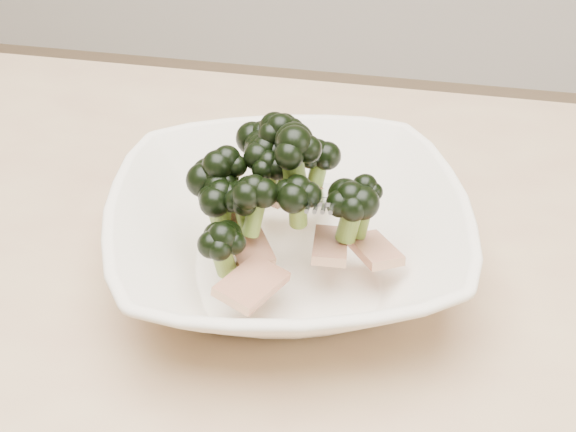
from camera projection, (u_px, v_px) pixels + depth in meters
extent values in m
cube|color=tan|center=(168.00, 344.00, 0.57)|extent=(1.20, 0.80, 0.04)
imported|color=#F5E7CF|center=(288.00, 236.00, 0.59)|extent=(0.32, 0.32, 0.06)
cylinder|color=#577326|center=(364.00, 213.00, 0.58)|extent=(0.02, 0.02, 0.04)
ellipsoid|color=black|center=(365.00, 186.00, 0.56)|extent=(0.03, 0.03, 0.02)
cylinder|color=#577326|center=(244.00, 215.00, 0.56)|extent=(0.02, 0.02, 0.03)
ellipsoid|color=black|center=(243.00, 194.00, 0.55)|extent=(0.03, 0.03, 0.02)
cylinder|color=#577326|center=(281.00, 162.00, 0.59)|extent=(0.02, 0.02, 0.05)
ellipsoid|color=black|center=(280.00, 128.00, 0.57)|extent=(0.04, 0.04, 0.03)
cylinder|color=#577326|center=(217.00, 207.00, 0.59)|extent=(0.03, 0.02, 0.05)
ellipsoid|color=black|center=(215.00, 176.00, 0.57)|extent=(0.04, 0.04, 0.03)
cylinder|color=#577326|center=(294.00, 175.00, 0.56)|extent=(0.03, 0.02, 0.04)
ellipsoid|color=black|center=(294.00, 143.00, 0.55)|extent=(0.04, 0.04, 0.03)
cylinder|color=#577326|center=(317.00, 176.00, 0.63)|extent=(0.02, 0.02, 0.04)
ellipsoid|color=black|center=(317.00, 152.00, 0.61)|extent=(0.03, 0.03, 0.03)
cylinder|color=#577326|center=(264.00, 171.00, 0.61)|extent=(0.03, 0.02, 0.05)
ellipsoid|color=black|center=(263.00, 136.00, 0.59)|extent=(0.04, 0.04, 0.03)
cylinder|color=#577326|center=(350.00, 221.00, 0.57)|extent=(0.02, 0.02, 0.03)
ellipsoid|color=black|center=(351.00, 197.00, 0.55)|extent=(0.04, 0.04, 0.03)
cylinder|color=#577326|center=(298.00, 210.00, 0.55)|extent=(0.01, 0.02, 0.03)
ellipsoid|color=black|center=(298.00, 189.00, 0.54)|extent=(0.03, 0.03, 0.03)
cylinder|color=#577326|center=(265.00, 177.00, 0.59)|extent=(0.02, 0.02, 0.04)
ellipsoid|color=black|center=(265.00, 149.00, 0.57)|extent=(0.03, 0.03, 0.03)
cylinder|color=#577326|center=(286.00, 176.00, 0.63)|extent=(0.02, 0.02, 0.03)
ellipsoid|color=black|center=(286.00, 154.00, 0.62)|extent=(0.04, 0.04, 0.03)
cylinder|color=#577326|center=(224.00, 260.00, 0.55)|extent=(0.02, 0.02, 0.03)
ellipsoid|color=black|center=(222.00, 237.00, 0.54)|extent=(0.04, 0.04, 0.03)
cylinder|color=#577326|center=(269.00, 182.00, 0.58)|extent=(0.02, 0.01, 0.03)
ellipsoid|color=black|center=(269.00, 162.00, 0.57)|extent=(0.03, 0.03, 0.02)
cylinder|color=#577326|center=(229.00, 192.00, 0.59)|extent=(0.03, 0.02, 0.05)
ellipsoid|color=black|center=(227.00, 159.00, 0.57)|extent=(0.03, 0.03, 0.03)
cylinder|color=#577326|center=(222.00, 215.00, 0.57)|extent=(0.01, 0.02, 0.03)
ellipsoid|color=black|center=(221.00, 193.00, 0.56)|extent=(0.03, 0.03, 0.03)
cylinder|color=#577326|center=(255.00, 213.00, 0.56)|extent=(0.02, 0.02, 0.04)
ellipsoid|color=black|center=(254.00, 188.00, 0.54)|extent=(0.03, 0.03, 0.02)
cube|color=maroon|center=(293.00, 189.00, 0.63)|extent=(0.05, 0.05, 0.02)
cube|color=maroon|center=(330.00, 245.00, 0.57)|extent=(0.03, 0.06, 0.02)
cube|color=maroon|center=(374.00, 250.00, 0.58)|extent=(0.05, 0.05, 0.02)
cube|color=maroon|center=(252.00, 284.00, 0.54)|extent=(0.05, 0.06, 0.02)
cube|color=maroon|center=(270.00, 190.00, 0.62)|extent=(0.05, 0.05, 0.02)
cube|color=maroon|center=(246.00, 239.00, 0.57)|extent=(0.05, 0.06, 0.02)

